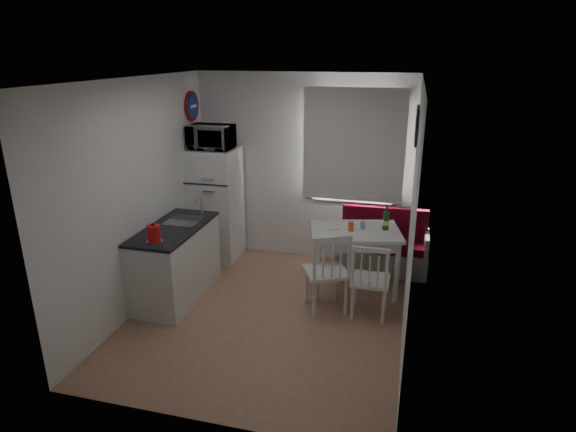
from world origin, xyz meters
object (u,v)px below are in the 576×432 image
Objects in this scene: bench at (382,251)px; kitchen_counter at (176,261)px; fridge at (216,204)px; kettle at (154,234)px; microwave at (211,137)px; wine_bottle at (386,218)px; chair_left at (325,265)px; chair_right at (370,274)px; dining_table at (355,237)px.

kitchen_counter is at bearing -150.29° from bench.
kettle is (0.03, -1.76, 0.21)m from fridge.
kettle is at bearing -89.00° from microwave.
wine_bottle is (0.04, -0.55, 0.67)m from bench.
microwave is at bearing -90.00° from fridge.
chair_left is 2.43m from microwave.
kettle is (-2.32, -1.87, 0.73)m from bench.
bench is at bearing 38.84° from kettle.
fridge is 2.76× the size of microwave.
kitchen_counter is 2.28× the size of microwave.
fridge reaches higher than chair_right.
kitchen_counter is 2.73m from bench.
wine_bottle reaches higher than dining_table.
kitchen_counter reaches higher than dining_table.
chair_left is at bearing 17.17° from kettle.
wine_bottle is (0.35, 0.10, 0.24)m from dining_table.
kitchen_counter is 2.74× the size of chair_right.
bench is at bearing 87.43° from chair_right.
fridge reaches higher than bench.
kitchen_counter reaches higher than kettle.
bench is 1.34m from chair_right.
bench is (2.37, 1.35, -0.17)m from kitchen_counter.
wine_bottle is at bearing 2.32° from dining_table.
bench is 0.75× the size of fridge.
fridge is (0.02, 1.24, 0.34)m from kitchen_counter.
dining_table is at bearing -13.63° from microwave.
chair_right is (0.50, 0.01, -0.05)m from chair_left.
microwave is (-2.04, 0.49, 1.05)m from dining_table.
chair_left is at bearing -124.06° from dining_table.
fridge is at bearing 118.59° from chair_left.
kettle is 2.70m from wine_bottle.
microwave is at bearing 170.62° from wine_bottle.
kitchen_counter is 5.88× the size of kettle.
chair_right is at bearing -27.78° from fridge.
chair_right is at bearing -26.79° from microwave.
kettle is (-2.26, -0.55, 0.46)m from chair_right.
kettle reaches higher than wine_bottle.
bench is 1.95× the size of chair_left.
wine_bottle is (0.10, 0.76, 0.40)m from chair_right.
dining_table is 2.37m from kettle.
chair_left reaches higher than dining_table.
fridge reaches higher than kettle.
kettle is at bearing -150.89° from wine_bottle.
bench is at bearing 94.31° from wine_bottle.
wine_bottle reaches higher than bench.
kitchen_counter is 0.76m from kettle.
chair_right is at bearing -97.47° from wine_bottle.
wine_bottle is at bearing -85.69° from bench.
chair_right is 2.84m from microwave.
bench is 2.41m from fridge.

